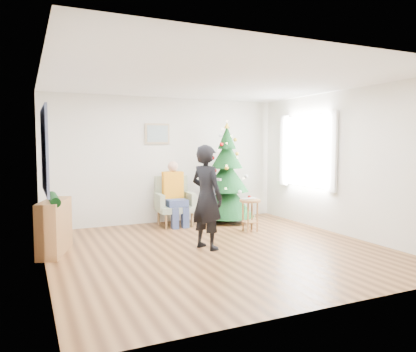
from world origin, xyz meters
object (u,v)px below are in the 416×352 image
armchair (174,207)px  standing_man (207,197)px  christmas_tree (227,177)px  stool (250,215)px  console (55,227)px

armchair → standing_man: bearing=-91.1°
christmas_tree → armchair: bearing=176.2°
stool → standing_man: standing_man is taller
christmas_tree → standing_man: christmas_tree is taller
standing_man → christmas_tree: bearing=-57.2°
standing_man → console: 2.33m
stool → standing_man: 1.59m
christmas_tree → armchair: size_ratio=2.12×
stool → console: (-3.45, -0.12, 0.10)m
console → stool: bearing=19.9°
christmas_tree → stool: size_ratio=3.50×
christmas_tree → console: christmas_tree is taller
armchair → standing_man: standing_man is taller
standing_man → stool: bearing=-79.3°
stool → armchair: size_ratio=0.60×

